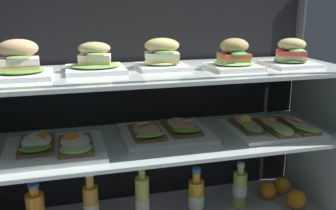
% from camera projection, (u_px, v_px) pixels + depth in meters
% --- Properties ---
extents(case_frame, '(1.43, 0.51, 0.95)m').
position_uv_depth(case_frame, '(159.00, 99.00, 1.56)').
color(case_frame, '#333338').
rests_on(case_frame, ground).
extents(riser_lower_tier, '(1.36, 0.44, 0.35)m').
position_uv_depth(riser_lower_tier, '(168.00, 183.00, 1.50)').
color(riser_lower_tier, silver).
rests_on(riser_lower_tier, case_base_deck).
extents(shelf_lower_glass, '(1.38, 0.46, 0.01)m').
position_uv_depth(shelf_lower_glass, '(168.00, 140.00, 1.46)').
color(shelf_lower_glass, silver).
rests_on(shelf_lower_glass, riser_lower_tier).
extents(riser_upper_tier, '(1.36, 0.44, 0.25)m').
position_uv_depth(riser_upper_tier, '(168.00, 107.00, 1.42)').
color(riser_upper_tier, silver).
rests_on(riser_upper_tier, shelf_lower_glass).
extents(shelf_upper_glass, '(1.38, 0.46, 0.01)m').
position_uv_depth(shelf_upper_glass, '(168.00, 72.00, 1.39)').
color(shelf_upper_glass, silver).
rests_on(shelf_upper_glass, riser_upper_tier).
extents(plated_roll_sandwich_near_right_corner, '(0.20, 0.20, 0.13)m').
position_uv_depth(plated_roll_sandwich_near_right_corner, '(19.00, 64.00, 1.24)').
color(plated_roll_sandwich_near_right_corner, white).
rests_on(plated_roll_sandwich_near_right_corner, shelf_upper_glass).
extents(plated_roll_sandwich_mid_right, '(0.21, 0.21, 0.11)m').
position_uv_depth(plated_roll_sandwich_mid_right, '(95.00, 62.00, 1.35)').
color(plated_roll_sandwich_mid_right, white).
rests_on(plated_roll_sandwich_mid_right, shelf_upper_glass).
extents(plated_roll_sandwich_far_right, '(0.18, 0.18, 0.11)m').
position_uv_depth(plated_roll_sandwich_far_right, '(162.00, 56.00, 1.41)').
color(plated_roll_sandwich_far_right, white).
rests_on(plated_roll_sandwich_far_right, shelf_upper_glass).
extents(plated_roll_sandwich_far_left, '(0.18, 0.18, 0.11)m').
position_uv_depth(plated_roll_sandwich_far_left, '(234.00, 58.00, 1.40)').
color(plated_roll_sandwich_far_left, white).
rests_on(plated_roll_sandwich_far_left, shelf_upper_glass).
extents(plated_roll_sandwich_near_left_corner, '(0.19, 0.19, 0.11)m').
position_uv_depth(plated_roll_sandwich_near_left_corner, '(291.00, 56.00, 1.48)').
color(plated_roll_sandwich_near_left_corner, white).
rests_on(plated_roll_sandwich_near_left_corner, shelf_upper_glass).
extents(open_sandwich_tray_right_of_center, '(0.34, 0.30, 0.07)m').
position_uv_depth(open_sandwich_tray_right_of_center, '(55.00, 147.00, 1.31)').
color(open_sandwich_tray_right_of_center, white).
rests_on(open_sandwich_tray_right_of_center, shelf_lower_glass).
extents(open_sandwich_tray_mid_left, '(0.34, 0.30, 0.06)m').
position_uv_depth(open_sandwich_tray_mid_left, '(166.00, 131.00, 1.48)').
color(open_sandwich_tray_mid_left, white).
rests_on(open_sandwich_tray_mid_left, shelf_lower_glass).
extents(open_sandwich_tray_far_right, '(0.34, 0.32, 0.06)m').
position_uv_depth(open_sandwich_tray_far_right, '(272.00, 127.00, 1.53)').
color(open_sandwich_tray_far_right, white).
rests_on(open_sandwich_tray_far_right, shelf_lower_glass).
extents(juice_bottle_front_second, '(0.06, 0.06, 0.24)m').
position_uv_depth(juice_bottle_front_second, '(91.00, 206.00, 1.48)').
color(juice_bottle_front_second, gold).
rests_on(juice_bottle_front_second, case_base_deck).
extents(juice_bottle_back_center, '(0.06, 0.06, 0.24)m').
position_uv_depth(juice_bottle_back_center, '(142.00, 200.00, 1.53)').
color(juice_bottle_back_center, '#C0D64C').
rests_on(juice_bottle_back_center, case_base_deck).
extents(juice_bottle_front_right_end, '(0.07, 0.07, 0.20)m').
position_uv_depth(juice_bottle_front_right_end, '(196.00, 197.00, 1.59)').
color(juice_bottle_front_right_end, gold).
rests_on(juice_bottle_front_right_end, case_base_deck).
extents(juice_bottle_near_post, '(0.06, 0.06, 0.20)m').
position_uv_depth(juice_bottle_near_post, '(240.00, 188.00, 1.66)').
color(juice_bottle_near_post, '#B4C753').
rests_on(juice_bottle_near_post, case_base_deck).
extents(orange_fruit_beside_bottles, '(0.07, 0.07, 0.07)m').
position_uv_depth(orange_fruit_beside_bottles, '(268.00, 191.00, 1.73)').
color(orange_fruit_beside_bottles, orange).
rests_on(orange_fruit_beside_bottles, case_base_deck).
extents(orange_fruit_near_left_post, '(0.08, 0.08, 0.08)m').
position_uv_depth(orange_fruit_near_left_post, '(296.00, 199.00, 1.64)').
color(orange_fruit_near_left_post, orange).
rests_on(orange_fruit_near_left_post, case_base_deck).
extents(orange_fruit_rolled_forward, '(0.08, 0.08, 0.08)m').
position_uv_depth(orange_fruit_rolled_forward, '(282.00, 185.00, 1.77)').
color(orange_fruit_rolled_forward, orange).
rests_on(orange_fruit_rolled_forward, case_base_deck).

